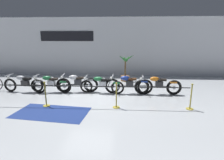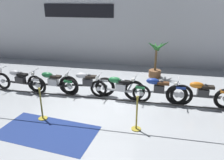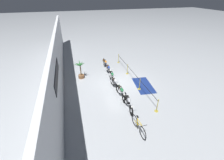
{
  "view_description": "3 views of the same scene",
  "coord_description": "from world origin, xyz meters",
  "px_view_note": "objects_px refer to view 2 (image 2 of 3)",
  "views": [
    {
      "loc": [
        1.64,
        -7.92,
        2.76
      ],
      "look_at": [
        1.12,
        1.32,
        0.52
      ],
      "focal_mm": 28.0,
      "sensor_mm": 36.0,
      "label": 1
    },
    {
      "loc": [
        1.83,
        -6.67,
        3.54
      ],
      "look_at": [
        0.28,
        0.95,
        0.59
      ],
      "focal_mm": 35.0,
      "sensor_mm": 36.0,
      "label": 2
    },
    {
      "loc": [
        -11.13,
        3.89,
        7.32
      ],
      "look_at": [
        -0.71,
        0.94,
        0.85
      ],
      "focal_mm": 24.0,
      "sensor_mm": 36.0,
      "label": 3
    }
  ],
  "objects_px": {
    "stanchion_far_left": "(44,98)",
    "stanchion_mid_left": "(42,109)",
    "motorcycle_green_1": "(52,83)",
    "potted_palm_left_of_row": "(156,60)",
    "motorcycle_silver_2": "(86,84)",
    "floor_banner": "(47,132)",
    "motorcycle_silver_0": "(19,80)",
    "stanchion_mid_right": "(137,118)",
    "motorcycle_blue_4": "(157,90)",
    "motorcycle_orange_5": "(201,94)",
    "motorcycle_green_3": "(119,88)"
  },
  "relations": [
    {
      "from": "stanchion_far_left",
      "to": "potted_palm_left_of_row",
      "type": "bearing_deg",
      "value": 55.17
    },
    {
      "from": "motorcycle_silver_2",
      "to": "potted_palm_left_of_row",
      "type": "xyz_separation_m",
      "value": [
        2.54,
        2.64,
        0.35
      ]
    },
    {
      "from": "stanchion_mid_left",
      "to": "motorcycle_silver_0",
      "type": "bearing_deg",
      "value": 136.93
    },
    {
      "from": "motorcycle_green_3",
      "to": "motorcycle_blue_4",
      "type": "bearing_deg",
      "value": -0.29
    },
    {
      "from": "motorcycle_blue_4",
      "to": "stanchion_far_left",
      "type": "height_order",
      "value": "stanchion_far_left"
    },
    {
      "from": "motorcycle_silver_2",
      "to": "floor_banner",
      "type": "xyz_separation_m",
      "value": [
        -0.34,
        -2.61,
        -0.47
      ]
    },
    {
      "from": "motorcycle_silver_0",
      "to": "motorcycle_silver_2",
      "type": "bearing_deg",
      "value": 4.2
    },
    {
      "from": "motorcycle_blue_4",
      "to": "stanchion_mid_left",
      "type": "xyz_separation_m",
      "value": [
        -3.45,
        -1.85,
        -0.13
      ]
    },
    {
      "from": "motorcycle_silver_0",
      "to": "motorcycle_green_3",
      "type": "height_order",
      "value": "motorcycle_silver_0"
    },
    {
      "from": "motorcycle_orange_5",
      "to": "stanchion_mid_left",
      "type": "bearing_deg",
      "value": -159.74
    },
    {
      "from": "stanchion_mid_right",
      "to": "stanchion_far_left",
      "type": "bearing_deg",
      "value": 180.0
    },
    {
      "from": "motorcycle_green_1",
      "to": "stanchion_far_left",
      "type": "bearing_deg",
      "value": -69.83
    },
    {
      "from": "motorcycle_silver_2",
      "to": "stanchion_mid_left",
      "type": "xyz_separation_m",
      "value": [
        -0.8,
        -1.97,
        -0.11
      ]
    },
    {
      "from": "motorcycle_orange_5",
      "to": "stanchion_far_left",
      "type": "xyz_separation_m",
      "value": [
        -4.77,
        -1.81,
        0.25
      ]
    },
    {
      "from": "motorcycle_green_3",
      "to": "stanchion_mid_right",
      "type": "distance_m",
      "value": 2.03
    },
    {
      "from": "stanchion_mid_left",
      "to": "stanchion_mid_right",
      "type": "bearing_deg",
      "value": 0.0
    },
    {
      "from": "motorcycle_blue_4",
      "to": "motorcycle_orange_5",
      "type": "bearing_deg",
      "value": -1.53
    },
    {
      "from": "motorcycle_blue_4",
      "to": "stanchion_far_left",
      "type": "xyz_separation_m",
      "value": [
        -3.32,
        -1.85,
        0.23
      ]
    },
    {
      "from": "motorcycle_blue_4",
      "to": "stanchion_mid_right",
      "type": "distance_m",
      "value": 1.93
    },
    {
      "from": "stanchion_mid_right",
      "to": "motorcycle_blue_4",
      "type": "bearing_deg",
      "value": 73.48
    },
    {
      "from": "stanchion_far_left",
      "to": "stanchion_mid_left",
      "type": "bearing_deg",
      "value": 180.0
    },
    {
      "from": "stanchion_mid_left",
      "to": "potted_palm_left_of_row",
      "type": "bearing_deg",
      "value": 54.11
    },
    {
      "from": "stanchion_far_left",
      "to": "stanchion_mid_right",
      "type": "xyz_separation_m",
      "value": [
        2.77,
        0.0,
        -0.36
      ]
    },
    {
      "from": "motorcycle_green_1",
      "to": "stanchion_far_left",
      "type": "height_order",
      "value": "stanchion_far_left"
    },
    {
      "from": "motorcycle_green_1",
      "to": "stanchion_far_left",
      "type": "xyz_separation_m",
      "value": [
        0.68,
        -1.85,
        0.26
      ]
    },
    {
      "from": "motorcycle_green_1",
      "to": "potted_palm_left_of_row",
      "type": "xyz_separation_m",
      "value": [
        3.89,
        2.77,
        0.36
      ]
    },
    {
      "from": "motorcycle_orange_5",
      "to": "stanchion_mid_right",
      "type": "bearing_deg",
      "value": -137.82
    },
    {
      "from": "stanchion_mid_right",
      "to": "floor_banner",
      "type": "relative_size",
      "value": 0.38
    },
    {
      "from": "stanchion_mid_right",
      "to": "motorcycle_silver_2",
      "type": "bearing_deg",
      "value": 136.77
    },
    {
      "from": "potted_palm_left_of_row",
      "to": "stanchion_mid_right",
      "type": "height_order",
      "value": "potted_palm_left_of_row"
    },
    {
      "from": "motorcycle_silver_0",
      "to": "motorcycle_orange_5",
      "type": "xyz_separation_m",
      "value": [
        6.8,
        0.03,
        0.0
      ]
    },
    {
      "from": "stanchion_mid_left",
      "to": "motorcycle_green_3",
      "type": "bearing_deg",
      "value": 41.57
    },
    {
      "from": "motorcycle_orange_5",
      "to": "potted_palm_left_of_row",
      "type": "bearing_deg",
      "value": 118.97
    },
    {
      "from": "stanchion_far_left",
      "to": "stanchion_mid_left",
      "type": "relative_size",
      "value": 8.32
    },
    {
      "from": "motorcycle_silver_2",
      "to": "stanchion_far_left",
      "type": "xyz_separation_m",
      "value": [
        -0.67,
        -1.97,
        0.25
      ]
    },
    {
      "from": "motorcycle_green_3",
      "to": "stanchion_far_left",
      "type": "distance_m",
      "value": 2.71
    },
    {
      "from": "stanchion_mid_left",
      "to": "stanchion_far_left",
      "type": "bearing_deg",
      "value": 0.0
    },
    {
      "from": "stanchion_far_left",
      "to": "motorcycle_green_1",
      "type": "bearing_deg",
      "value": 110.17
    },
    {
      "from": "motorcycle_orange_5",
      "to": "motorcycle_green_3",
      "type": "bearing_deg",
      "value": 179.07
    },
    {
      "from": "motorcycle_silver_2",
      "to": "floor_banner",
      "type": "relative_size",
      "value": 0.79
    },
    {
      "from": "motorcycle_silver_0",
      "to": "motorcycle_silver_2",
      "type": "height_order",
      "value": "motorcycle_silver_2"
    },
    {
      "from": "stanchion_mid_right",
      "to": "potted_palm_left_of_row",
      "type": "bearing_deg",
      "value": 84.56
    },
    {
      "from": "motorcycle_silver_0",
      "to": "floor_banner",
      "type": "relative_size",
      "value": 0.86
    },
    {
      "from": "motorcycle_silver_2",
      "to": "stanchion_mid_right",
      "type": "xyz_separation_m",
      "value": [
        2.1,
        -1.97,
        -0.11
      ]
    },
    {
      "from": "stanchion_mid_right",
      "to": "floor_banner",
      "type": "xyz_separation_m",
      "value": [
        -2.44,
        -0.64,
        -0.35
      ]
    },
    {
      "from": "stanchion_mid_left",
      "to": "floor_banner",
      "type": "relative_size",
      "value": 0.38
    },
    {
      "from": "motorcycle_silver_0",
      "to": "motorcycle_green_1",
      "type": "distance_m",
      "value": 1.35
    },
    {
      "from": "potted_palm_left_of_row",
      "to": "floor_banner",
      "type": "height_order",
      "value": "potted_palm_left_of_row"
    },
    {
      "from": "motorcycle_silver_0",
      "to": "motorcycle_silver_2",
      "type": "relative_size",
      "value": 1.08
    },
    {
      "from": "motorcycle_blue_4",
      "to": "stanchion_mid_left",
      "type": "height_order",
      "value": "stanchion_mid_left"
    }
  ]
}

